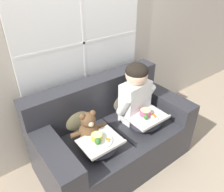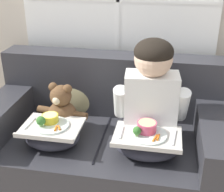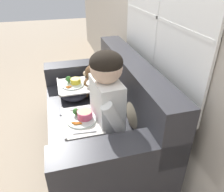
# 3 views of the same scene
# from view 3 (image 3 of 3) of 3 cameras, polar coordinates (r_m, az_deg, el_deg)

# --- Properties ---
(ground_plane) EXTENTS (14.00, 14.00, 0.00)m
(ground_plane) POSITION_cam_3_polar(r_m,az_deg,el_deg) (2.38, -3.55, -13.17)
(ground_plane) COLOR tan
(wall_back_with_window) EXTENTS (8.00, 0.08, 2.60)m
(wall_back_with_window) POSITION_cam_3_polar(r_m,az_deg,el_deg) (1.95, 13.14, 19.62)
(wall_back_with_window) COLOR #BCB2A3
(wall_back_with_window) RESTS_ON ground_plane
(couch) EXTENTS (1.66, 0.91, 0.94)m
(couch) POSITION_cam_3_polar(r_m,az_deg,el_deg) (2.17, -2.28, -6.21)
(couch) COLOR #2D2D33
(couch) RESTS_ON ground_plane
(throw_pillow_behind_child) EXTENTS (0.35, 0.17, 0.36)m
(throw_pillow_behind_child) POSITION_cam_3_polar(r_m,az_deg,el_deg) (1.82, 6.38, -3.28)
(throw_pillow_behind_child) COLOR #C1B293
(throw_pillow_behind_child) RESTS_ON couch
(throw_pillow_behind_teddy) EXTENTS (0.36, 0.17, 0.37)m
(throw_pillow_behind_teddy) POSITION_cam_3_polar(r_m,az_deg,el_deg) (2.32, 1.02, 4.77)
(throw_pillow_behind_teddy) COLOR tan
(throw_pillow_behind_teddy) RESTS_ON couch
(child_figure) EXTENTS (0.49, 0.25, 0.68)m
(child_figure) POSITION_cam_3_polar(r_m,az_deg,el_deg) (1.64, -1.46, 1.51)
(child_figure) COLOR white
(child_figure) RESTS_ON couch
(teddy_bear) EXTENTS (0.37, 0.26, 0.34)m
(teddy_bear) POSITION_cam_3_polar(r_m,az_deg,el_deg) (2.27, -5.20, 3.63)
(teddy_bear) COLOR brown
(teddy_bear) RESTS_ON couch
(lap_tray_child) EXTENTS (0.41, 0.29, 0.21)m
(lap_tray_child) POSITION_cam_3_polar(r_m,az_deg,el_deg) (1.77, -7.80, -7.67)
(lap_tray_child) COLOR #2D2D38
(lap_tray_child) RESTS_ON child_figure
(lap_tray_teddy) EXTENTS (0.38, 0.30, 0.22)m
(lap_tray_teddy) POSITION_cam_3_polar(r_m,az_deg,el_deg) (2.29, -10.07, 1.47)
(lap_tray_teddy) COLOR #2D2D38
(lap_tray_teddy) RESTS_ON teddy_bear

